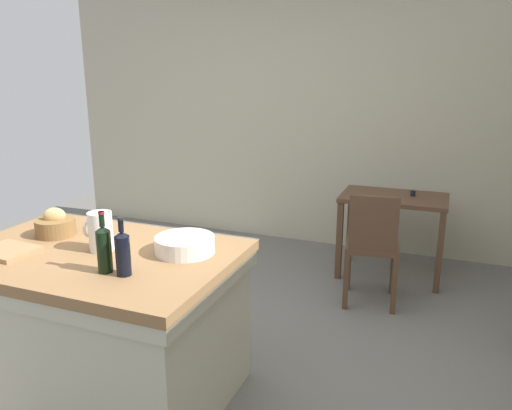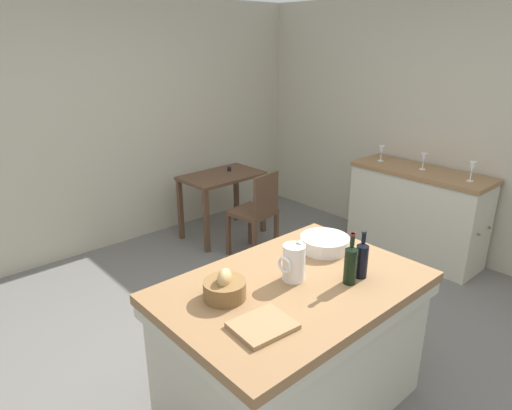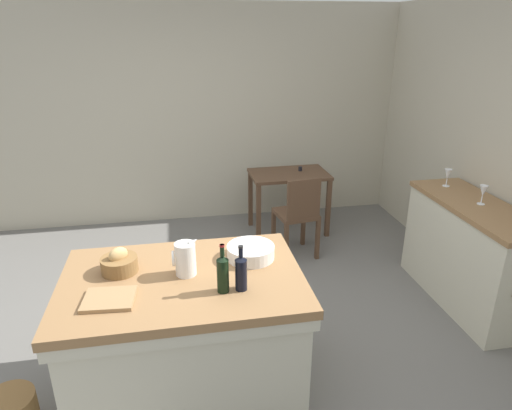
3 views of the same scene
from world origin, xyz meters
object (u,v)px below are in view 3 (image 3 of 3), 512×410
Objects in this scene: wine_bottle_dark at (241,272)px; wine_glass_left at (483,192)px; side_cabinet at (469,254)px; writing_desk at (289,183)px; bread_basket at (119,263)px; pitcher at (185,259)px; wooden_chair at (298,213)px; wash_bowl at (251,252)px; cutting_board at (109,299)px; island_table at (186,329)px; wine_bottle_amber at (223,273)px; wine_glass_middle at (448,175)px.

wine_bottle_dark reaches higher than wine_glass_left.
writing_desk is (-1.19, 1.75, 0.15)m from side_cabinet.
bread_basket reaches higher than writing_desk.
side_cabinet is at bearing -156.87° from wine_glass_left.
wooden_chair is at bearing 53.99° from pitcher.
wooden_chair is at bearing 139.23° from side_cabinet.
writing_desk is at bearing 69.12° from wash_bowl.
wine_glass_left reaches higher than wash_bowl.
cutting_board is (-0.88, -0.36, -0.03)m from wash_bowl.
wine_bottle_amber is (0.23, -0.21, 0.52)m from island_table.
wine_glass_middle is (2.90, 1.28, 0.17)m from cutting_board.
wine_glass_middle is at bearing 29.97° from wine_bottle_amber.
wash_bowl reaches higher than side_cabinet.
wooden_chair is at bearing 48.78° from cutting_board.
wine_bottle_dark is at bearing -110.48° from writing_desk.
side_cabinet is 1.53× the size of writing_desk.
wine_bottle_amber is (0.21, -0.24, 0.01)m from pitcher.
cutting_board reaches higher than writing_desk.
wash_bowl is 2.22m from wine_glass_middle.
writing_desk is 1.79m from wine_glass_middle.
pitcher is (-1.21, -1.66, 0.47)m from wooden_chair.
wooden_chair is at bearing 139.88° from wine_glass_left.
side_cabinet is 2.58m from pitcher.
wine_bottle_amber is at bearing -112.55° from writing_desk.
island_table is at bearing -160.19° from wash_bowl.
wooden_chair is 2.99× the size of wine_bottle_amber.
bread_basket is 0.34m from cutting_board.
wash_bowl is 1.40× the size of bread_basket.
wine_bottle_amber reaches higher than side_cabinet.
wine_bottle_dark is at bearing 0.34° from wine_bottle_amber.
wash_bowl is at bearing -116.76° from wooden_chair.
wine_glass_middle is (2.14, 1.29, 0.06)m from wine_bottle_dark.
wine_bottle_amber is 1.85× the size of wine_glass_left.
wine_glass_middle is (2.48, 1.09, 0.58)m from island_table.
wine_glass_left reaches higher than wooden_chair.
wooden_chair is 3.17× the size of wine_bottle_dark.
bread_basket is 3.03m from wine_glass_middle.
wine_bottle_dark is (0.34, -0.21, 0.52)m from island_table.
wine_glass_left is (2.51, 0.62, 0.58)m from island_table.
wash_bowl is at bearing 22.23° from cutting_board.
wine_bottle_dark reaches higher than writing_desk.
wine_glass_middle reaches higher than island_table.
wine_bottle_amber is (-1.07, -2.56, 0.37)m from writing_desk.
pitcher is 0.32m from wine_bottle_amber.
wine_glass_left is at bearing -40.12° from wooden_chair.
wooden_chair is (-0.07, -0.67, -0.11)m from writing_desk.
bread_basket is at bearing -170.73° from side_cabinet.
side_cabinet is 2.35m from wine_bottle_dark.
wooden_chair is 5.54× the size of wine_glass_left.
wash_bowl is at bearing -110.88° from writing_desk.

